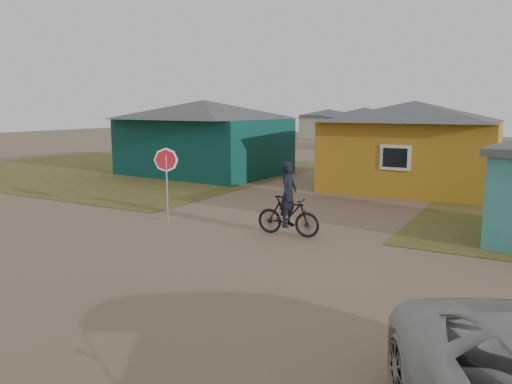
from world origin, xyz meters
TOP-DOWN VIEW (x-y plane):
  - ground at (0.00, 0.00)m, footprint 120.00×120.00m
  - grass_nw at (-14.00, 13.00)m, footprint 20.00×18.00m
  - house_teal at (-8.50, 13.50)m, footprint 8.93×7.08m
  - house_yellow at (2.50, 14.00)m, footprint 7.72×6.76m
  - house_pale_west at (-6.00, 34.00)m, footprint 7.04×6.15m
  - house_pale_north at (-14.00, 46.00)m, footprint 6.28×5.81m
  - stop_sign at (-2.79, 3.40)m, footprint 0.77×0.12m
  - cyclist at (1.37, 3.67)m, footprint 1.91×0.70m

SIDE VIEW (x-z plane):
  - ground at x=0.00m, z-range 0.00..0.00m
  - grass_nw at x=-14.00m, z-range 0.00..0.01m
  - cyclist at x=1.37m, z-range -0.29..1.84m
  - stop_sign at x=-2.79m, z-range 0.56..2.92m
  - house_pale_north at x=-14.00m, z-range 0.05..3.45m
  - house_pale_west at x=-6.00m, z-range 0.06..3.66m
  - house_yellow at x=2.50m, z-range 0.05..3.95m
  - house_teal at x=-8.50m, z-range 0.05..4.05m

